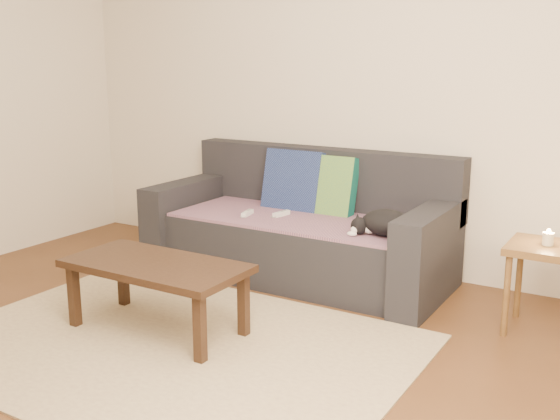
{
  "coord_description": "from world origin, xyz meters",
  "views": [
    {
      "loc": [
        2.17,
        -2.32,
        1.5
      ],
      "look_at": [
        0.05,
        1.2,
        0.55
      ],
      "focal_mm": 42.0,
      "sensor_mm": 36.0,
      "label": 1
    }
  ],
  "objects": [
    {
      "name": "back_wall",
      "position": [
        0.0,
        2.0,
        1.3
      ],
      "size": [
        4.5,
        0.04,
        2.6
      ],
      "primitive_type": "cube",
      "color": "beige",
      "rests_on": "ground"
    },
    {
      "name": "side_table",
      "position": [
        1.65,
        1.38,
        0.42
      ],
      "size": [
        0.41,
        0.41,
        0.51
      ],
      "color": "brown",
      "rests_on": "ground"
    },
    {
      "name": "throw_blanket",
      "position": [
        0.0,
        1.48,
        0.43
      ],
      "size": [
        1.66,
        0.74,
        0.02
      ],
      "primitive_type": "cube",
      "color": "#462D55",
      "rests_on": "sofa"
    },
    {
      "name": "wii_remote_b",
      "position": [
        -0.31,
        1.35,
        0.46
      ],
      "size": [
        0.07,
        0.15,
        0.03
      ],
      "primitive_type": "cube",
      "rotation": [
        0.0,
        0.0,
        1.78
      ],
      "color": "white",
      "rests_on": "throw_blanket"
    },
    {
      "name": "candle",
      "position": [
        1.65,
        1.38,
        0.54
      ],
      "size": [
        0.06,
        0.06,
        0.09
      ],
      "color": "beige",
      "rests_on": "side_table"
    },
    {
      "name": "sofa",
      "position": [
        0.0,
        1.57,
        0.31
      ],
      "size": [
        2.1,
        0.94,
        0.87
      ],
      "color": "#232328",
      "rests_on": "ground"
    },
    {
      "name": "cushion_navy",
      "position": [
        -0.16,
        1.74,
        0.63
      ],
      "size": [
        0.45,
        0.21,
        0.46
      ],
      "primitive_type": "cube",
      "rotation": [
        -0.23,
        0.0,
        0.0
      ],
      "color": "#0F1943",
      "rests_on": "throw_blanket"
    },
    {
      "name": "cushion_green",
      "position": [
        0.12,
        1.74,
        0.63
      ],
      "size": [
        0.42,
        0.2,
        0.43
      ],
      "primitive_type": "cube",
      "rotation": [
        -0.24,
        0.0,
        0.0
      ],
      "color": "#0E5B51",
      "rests_on": "throw_blanket"
    },
    {
      "name": "ground",
      "position": [
        0.0,
        0.0,
        0.0
      ],
      "size": [
        4.5,
        4.5,
        0.0
      ],
      "primitive_type": "plane",
      "color": "brown",
      "rests_on": "ground"
    },
    {
      "name": "cat",
      "position": [
        0.72,
        1.34,
        0.52
      ],
      "size": [
        0.4,
        0.3,
        0.17
      ],
      "rotation": [
        0.0,
        0.0,
        -0.22
      ],
      "color": "black",
      "rests_on": "throw_blanket"
    },
    {
      "name": "coffee_table",
      "position": [
        -0.19,
        0.27,
        0.36
      ],
      "size": [
        1.02,
        0.51,
        0.41
      ],
      "color": "#301F13",
      "rests_on": "rug"
    },
    {
      "name": "wii_remote_a",
      "position": [
        -0.1,
        1.46,
        0.46
      ],
      "size": [
        0.06,
        0.15,
        0.03
      ],
      "primitive_type": "cube",
      "rotation": [
        0.0,
        0.0,
        1.41
      ],
      "color": "white",
      "rests_on": "throw_blanket"
    },
    {
      "name": "rug",
      "position": [
        0.0,
        0.15,
        0.01
      ],
      "size": [
        2.5,
        1.8,
        0.01
      ],
      "primitive_type": "cube",
      "color": "#C3B185",
      "rests_on": "ground"
    }
  ]
}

